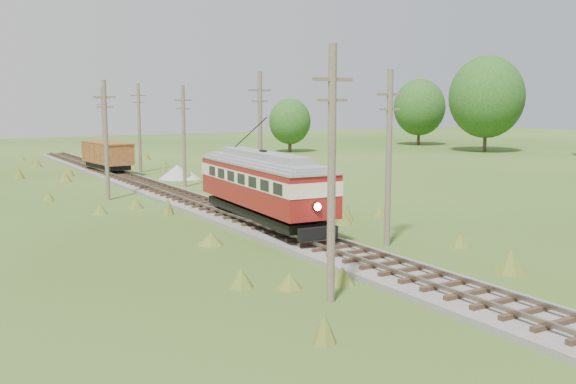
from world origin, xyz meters
TOP-DOWN VIEW (x-y plane):
  - railbed_main at (0.00, 34.00)m, footprint 3.60×96.00m
  - streetcar at (-0.00, 24.71)m, footprint 3.79×12.57m
  - gondola at (0.00, 56.74)m, footprint 3.25×8.08m
  - gravel_pile at (4.67, 49.62)m, footprint 3.54×3.75m
  - utility_pole_r_2 at (3.30, 18.00)m, footprint 1.60×0.30m
  - utility_pole_r_3 at (3.20, 31.00)m, footprint 1.60×0.30m
  - utility_pole_r_4 at (3.00, 44.00)m, footprint 1.60×0.30m
  - utility_pole_r_5 at (3.40, 57.00)m, footprint 1.60×0.30m
  - utility_pole_r_6 at (3.20, 70.00)m, footprint 1.60×0.30m
  - utility_pole_l_a at (-4.20, 12.00)m, footprint 1.60×0.30m
  - utility_pole_l_b at (-4.50, 40.00)m, footprint 1.60×0.30m
  - tree_right_4 at (54.00, 58.00)m, footprint 10.50×10.50m
  - tree_right_5 at (56.00, 74.00)m, footprint 8.40×8.40m
  - tree_mid_b at (30.00, 72.00)m, footprint 5.88×5.88m

SIDE VIEW (x-z plane):
  - railbed_main at x=0.00m, z-range -0.09..0.48m
  - gravel_pile at x=4.67m, z-range -0.04..1.24m
  - gondola at x=0.00m, z-range 0.67..3.29m
  - streetcar at x=0.00m, z-range -0.20..5.49m
  - utility_pole_r_4 at x=3.00m, z-range 0.12..8.52m
  - tree_mid_b at x=30.00m, z-range 0.54..8.12m
  - utility_pole_r_2 at x=3.30m, z-range 0.12..8.72m
  - utility_pole_l_b at x=-4.50m, z-range 0.12..8.72m
  - utility_pole_r_6 at x=3.20m, z-range 0.12..8.82m
  - utility_pole_r_5 at x=3.40m, z-range 0.13..9.03m
  - utility_pole_r_3 at x=3.20m, z-range 0.13..9.13m
  - utility_pole_l_a at x=-4.20m, z-range 0.13..9.13m
  - tree_right_5 at x=56.00m, z-range 0.78..11.60m
  - tree_right_4 at x=54.00m, z-range 0.98..14.51m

